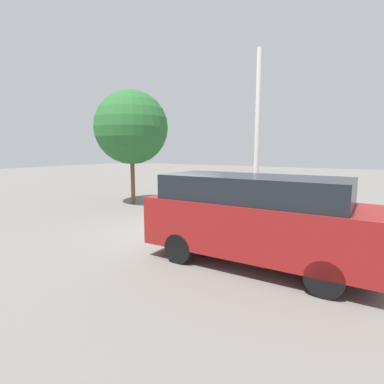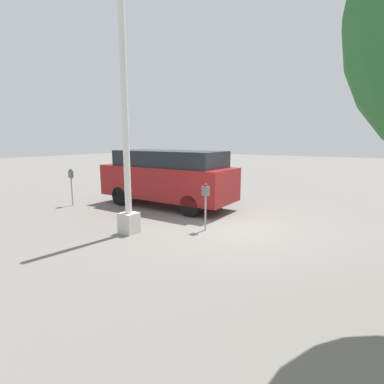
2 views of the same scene
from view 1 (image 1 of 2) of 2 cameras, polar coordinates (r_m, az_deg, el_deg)
name	(u,v)px [view 1 (image 1 of 2)]	position (r m, az deg, el deg)	size (l,w,h in m)	color
ground_plane	(172,233)	(9.81, -3.83, -7.75)	(80.00, 80.00, 0.00)	slate
parking_meter_near	(195,202)	(9.85, 0.54, -1.89)	(0.21, 0.14, 1.31)	#9E9EA3
lamp_post	(256,170)	(10.24, 12.13, 4.21)	(0.44, 0.44, 5.87)	beige
parked_van	(255,217)	(7.03, 12.00, -4.66)	(5.16, 1.91, 2.08)	maroon
street_tree	(131,128)	(15.07, -11.47, 11.92)	(3.54, 3.54, 5.50)	brown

